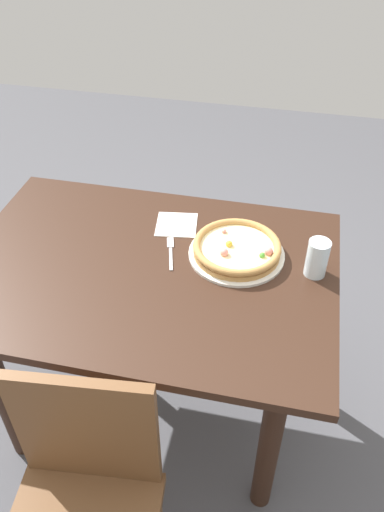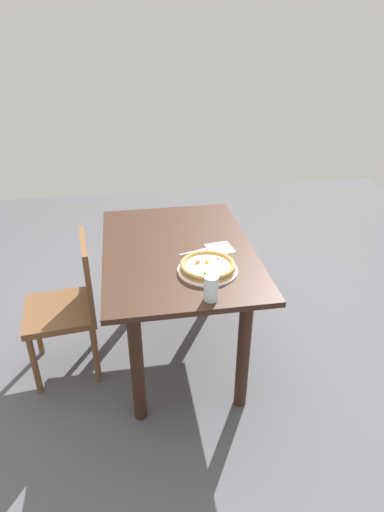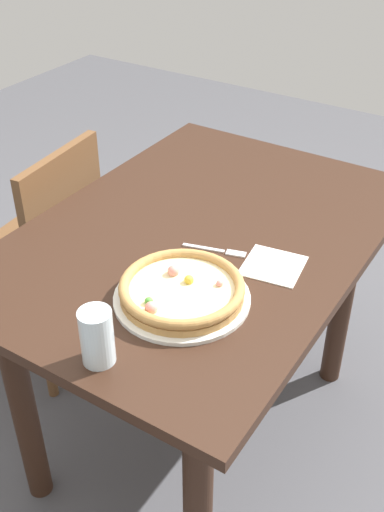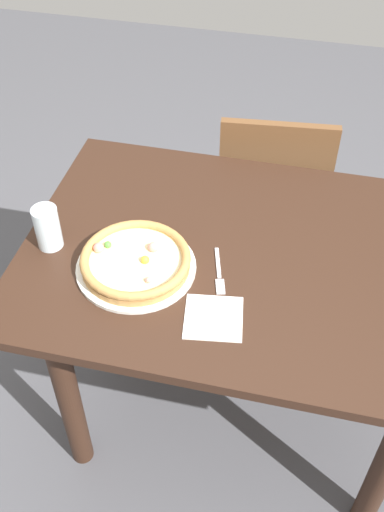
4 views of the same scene
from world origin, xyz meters
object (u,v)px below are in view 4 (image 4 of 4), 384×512
(plate, at_px, (136,267))
(chair_near, at_px, (271,197))
(pizza, at_px, (135,260))
(dining_table, at_px, (243,290))
(napkin, at_px, (214,318))
(drinking_glass, at_px, (47,228))
(fork, at_px, (219,275))

(plate, bearing_deg, chair_near, -110.23)
(chair_near, height_order, pizza, chair_near)
(plate, bearing_deg, dining_table, -156.50)
(pizza, height_order, napkin, pizza)
(pizza, bearing_deg, napkin, 153.01)
(pizza, distance_m, drinking_glass, 0.25)
(dining_table, bearing_deg, fork, 58.53)
(dining_table, bearing_deg, plate, 23.50)
(chair_near, xyz_separation_m, plate, (0.28, 0.75, 0.31))
(fork, xyz_separation_m, napkin, (-0.01, 0.14, -0.00))
(pizza, xyz_separation_m, drinking_glass, (0.25, -0.03, 0.03))
(dining_table, bearing_deg, chair_near, -90.62)
(napkin, bearing_deg, dining_table, -99.93)
(chair_near, distance_m, drinking_glass, 0.96)
(fork, height_order, drinking_glass, drinking_glass)
(chair_near, bearing_deg, dining_table, -96.52)
(chair_near, bearing_deg, napkin, -99.06)
(fork, bearing_deg, pizza, -98.42)
(plate, relative_size, fork, 1.91)
(chair_near, bearing_deg, fork, -100.84)
(plate, xyz_separation_m, pizza, (0.00, -0.00, 0.03))
(dining_table, relative_size, drinking_glass, 9.69)
(plate, relative_size, pizza, 1.09)
(chair_near, bearing_deg, plate, -116.13)
(plate, distance_m, napkin, 0.26)
(dining_table, xyz_separation_m, plate, (0.27, 0.12, 0.15))
(napkin, bearing_deg, drinking_glass, -17.51)
(dining_table, distance_m, napkin, 0.28)
(chair_near, xyz_separation_m, fork, (0.06, 0.73, 0.31))
(napkin, bearing_deg, pizza, -26.99)
(dining_table, bearing_deg, napkin, 80.07)
(dining_table, height_order, napkin, napkin)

